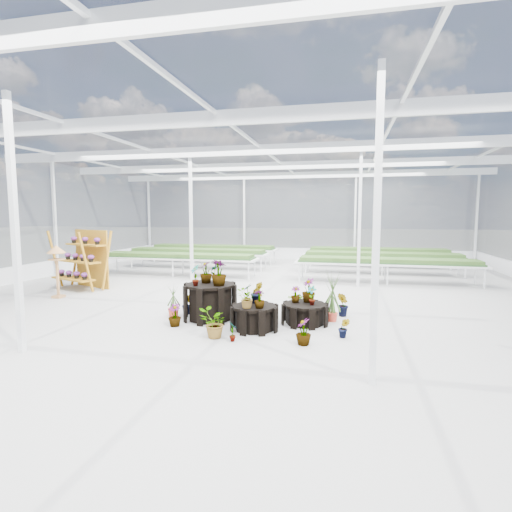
% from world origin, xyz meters
% --- Properties ---
extents(ground_plane, '(24.00, 24.00, 0.00)m').
position_xyz_m(ground_plane, '(0.00, 0.00, 0.00)').
color(ground_plane, gray).
rests_on(ground_plane, ground).
extents(greenhouse_shell, '(18.00, 24.00, 4.50)m').
position_xyz_m(greenhouse_shell, '(0.00, 0.00, 2.25)').
color(greenhouse_shell, white).
rests_on(greenhouse_shell, ground).
extents(steel_frame, '(18.00, 24.00, 4.50)m').
position_xyz_m(steel_frame, '(0.00, 0.00, 2.25)').
color(steel_frame, silver).
rests_on(steel_frame, ground).
extents(nursery_benches, '(16.00, 7.00, 0.84)m').
position_xyz_m(nursery_benches, '(0.00, 7.20, 0.42)').
color(nursery_benches, silver).
rests_on(nursery_benches, ground).
extents(plinth_tall, '(1.28, 1.28, 0.84)m').
position_xyz_m(plinth_tall, '(-0.48, -1.13, 0.42)').
color(plinth_tall, black).
rests_on(plinth_tall, ground).
extents(plinth_mid, '(1.21, 1.21, 0.53)m').
position_xyz_m(plinth_mid, '(0.72, -1.73, 0.26)').
color(plinth_mid, black).
rests_on(plinth_mid, ground).
extents(plinth_low, '(1.34, 1.34, 0.46)m').
position_xyz_m(plinth_low, '(1.72, -1.03, 0.23)').
color(plinth_low, black).
rests_on(plinth_low, ground).
extents(shelf_rack, '(2.05, 1.55, 1.93)m').
position_xyz_m(shelf_rack, '(-5.89, 1.57, 0.96)').
color(shelf_rack, '#9F6C17').
rests_on(shelf_rack, ground).
extents(bird_table, '(0.41, 0.41, 1.56)m').
position_xyz_m(bird_table, '(-5.64, 0.17, 0.78)').
color(bird_table, '#A26F3E').
rests_on(bird_table, ground).
extents(nursery_plants, '(4.36, 3.06, 1.44)m').
position_xyz_m(nursery_plants, '(0.62, -1.11, 0.52)').
color(nursery_plants, '#2F4C1E').
rests_on(nursery_plants, ground).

